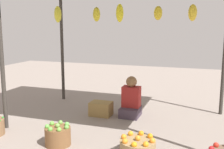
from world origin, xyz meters
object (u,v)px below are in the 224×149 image
Objects in this scene: basket_green_apples at (58,135)px; basket_oranges at (138,147)px; vendor_person at (131,101)px; wooden_crate_near_vendor at (101,109)px.

basket_green_apples is 1.19m from basket_oranges.
vendor_person reaches higher than basket_green_apples.
vendor_person is 0.61m from wooden_crate_near_vendor.
basket_oranges is (1.19, 0.06, -0.03)m from basket_green_apples.
wooden_crate_near_vendor is (-0.56, -0.16, -0.16)m from vendor_person.
basket_oranges is at bearing -71.59° from vendor_person.
basket_green_apples is at bearing -94.05° from wooden_crate_near_vendor.
wooden_crate_near_vendor is (0.10, 1.46, -0.01)m from basket_green_apples.
basket_green_apples is 0.91× the size of wooden_crate_near_vendor.
basket_oranges is at bearing -52.43° from wooden_crate_near_vendor.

